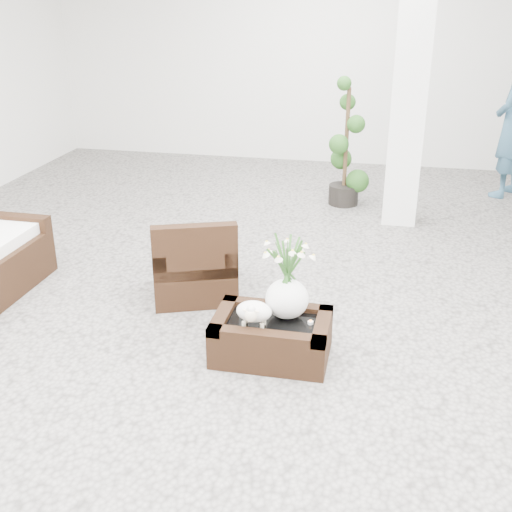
# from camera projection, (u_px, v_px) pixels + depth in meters

# --- Properties ---
(ground) EXTENTS (11.00, 11.00, 0.00)m
(ground) POSITION_uv_depth(u_px,v_px,m) (258.00, 315.00, 5.70)
(ground) COLOR gray
(ground) RESTS_ON ground
(column) EXTENTS (0.40, 0.40, 3.50)m
(column) POSITION_uv_depth(u_px,v_px,m) (411.00, 77.00, 7.30)
(column) COLOR white
(column) RESTS_ON ground
(coffee_table) EXTENTS (0.90, 0.60, 0.31)m
(coffee_table) POSITION_uv_depth(u_px,v_px,m) (272.00, 339.00, 5.02)
(coffee_table) COLOR black
(coffee_table) RESTS_ON ground
(sheep_figurine) EXTENTS (0.28, 0.23, 0.21)m
(sheep_figurine) POSITION_uv_depth(u_px,v_px,m) (254.00, 314.00, 4.85)
(sheep_figurine) COLOR white
(sheep_figurine) RESTS_ON coffee_table
(planter_narcissus) EXTENTS (0.44, 0.44, 0.80)m
(planter_narcissus) POSITION_uv_depth(u_px,v_px,m) (288.00, 270.00, 4.88)
(planter_narcissus) COLOR white
(planter_narcissus) RESTS_ON coffee_table
(tealight) EXTENTS (0.04, 0.04, 0.03)m
(tealight) POSITION_uv_depth(u_px,v_px,m) (311.00, 322.00, 4.92)
(tealight) COLOR white
(tealight) RESTS_ON coffee_table
(armchair) EXTENTS (0.96, 0.95, 0.81)m
(armchair) POSITION_uv_depth(u_px,v_px,m) (194.00, 255.00, 5.95)
(armchair) COLOR black
(armchair) RESTS_ON ground
(topiary) EXTENTS (0.44, 0.44, 1.64)m
(topiary) POSITION_uv_depth(u_px,v_px,m) (346.00, 144.00, 8.28)
(topiary) COLOR #1F4616
(topiary) RESTS_ON ground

